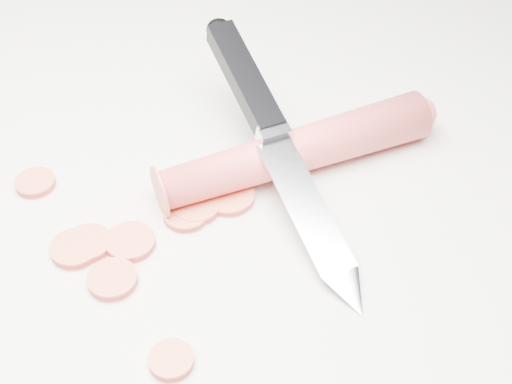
# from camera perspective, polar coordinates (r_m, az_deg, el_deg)

# --- Properties ---
(ground) EXTENTS (2.40, 2.40, 0.00)m
(ground) POSITION_cam_1_polar(r_m,az_deg,el_deg) (0.55, -7.29, -0.71)
(ground) COLOR silver
(ground) RESTS_ON ground
(carrot) EXTENTS (0.20, 0.17, 0.04)m
(carrot) POSITION_cam_1_polar(r_m,az_deg,el_deg) (0.56, 3.26, 3.32)
(carrot) COLOR #DE433F
(carrot) RESTS_ON ground
(carrot_slice_0) EXTENTS (0.03, 0.03, 0.01)m
(carrot_slice_0) POSITION_cam_1_polar(r_m,az_deg,el_deg) (0.58, -17.24, 0.71)
(carrot_slice_0) COLOR #E05E3D
(carrot_slice_0) RESTS_ON ground
(carrot_slice_1) EXTENTS (0.04, 0.04, 0.01)m
(carrot_slice_1) POSITION_cam_1_polar(r_m,az_deg,el_deg) (0.52, -14.24, -4.41)
(carrot_slice_1) COLOR #E05E3D
(carrot_slice_1) RESTS_ON ground
(carrot_slice_2) EXTENTS (0.04, 0.04, 0.01)m
(carrot_slice_2) POSITION_cam_1_polar(r_m,az_deg,el_deg) (0.54, -4.82, -1.15)
(carrot_slice_2) COLOR #E05E3D
(carrot_slice_2) RESTS_ON ground
(carrot_slice_3) EXTENTS (0.04, 0.04, 0.01)m
(carrot_slice_3) POSITION_cam_1_polar(r_m,az_deg,el_deg) (0.52, -10.02, -3.97)
(carrot_slice_3) COLOR #E05E3D
(carrot_slice_3) RESTS_ON ground
(carrot_slice_4) EXTENTS (0.03, 0.03, 0.01)m
(carrot_slice_4) POSITION_cam_1_polar(r_m,az_deg,el_deg) (0.53, -5.61, -1.76)
(carrot_slice_4) COLOR #E05E3D
(carrot_slice_4) RESTS_ON ground
(carrot_slice_5) EXTENTS (0.03, 0.03, 0.01)m
(carrot_slice_5) POSITION_cam_1_polar(r_m,az_deg,el_deg) (0.53, -13.24, -4.03)
(carrot_slice_5) COLOR #E05E3D
(carrot_slice_5) RESTS_ON ground
(carrot_slice_6) EXTENTS (0.03, 0.03, 0.01)m
(carrot_slice_6) POSITION_cam_1_polar(r_m,az_deg,el_deg) (0.46, -6.79, -13.22)
(carrot_slice_6) COLOR #E05E3D
(carrot_slice_6) RESTS_ON ground
(carrot_slice_7) EXTENTS (0.03, 0.03, 0.01)m
(carrot_slice_7) POSITION_cam_1_polar(r_m,az_deg,el_deg) (0.50, -11.41, -6.88)
(carrot_slice_7) COLOR #E05E3D
(carrot_slice_7) RESTS_ON ground
(carrot_slice_8) EXTENTS (0.04, 0.04, 0.01)m
(carrot_slice_8) POSITION_cam_1_polar(r_m,az_deg,el_deg) (0.55, -2.22, -0.32)
(carrot_slice_8) COLOR #E05E3D
(carrot_slice_8) RESTS_ON ground
(kitchen_knife) EXTENTS (0.19, 0.23, 0.08)m
(kitchen_knife) POSITION_cam_1_polar(r_m,az_deg,el_deg) (0.53, 2.10, 3.61)
(kitchen_knife) COLOR silver
(kitchen_knife) RESTS_ON ground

